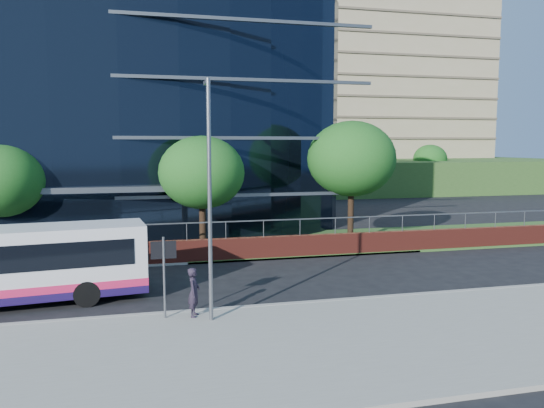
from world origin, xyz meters
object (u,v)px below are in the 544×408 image
object	(u,v)px
street_sign	(164,260)
tree_dist_f	(430,159)
tree_far_b	(1,181)
tree_dist_e	(317,157)
streetlight_east	(209,193)
tree_far_c	(202,173)
tree_far_d	(352,159)
pedestrian	(194,292)

from	to	relation	value
street_sign	tree_dist_f	bearing A→B (deg)	50.84
street_sign	tree_far_b	distance (m)	13.54
tree_dist_e	streetlight_east	size ratio (longest dim) A/B	0.81
tree_far_c	tree_dist_e	size ratio (longest dim) A/B	1.00
streetlight_east	tree_far_d	bearing A→B (deg)	50.60
tree_far_d	pedestrian	world-z (taller)	tree_far_d
tree_far_b	streetlight_east	distance (m)	14.74
tree_far_c	tree_dist_e	world-z (taller)	same
street_sign	streetlight_east	bearing A→B (deg)	-21.36
street_sign	streetlight_east	size ratio (longest dim) A/B	0.35
tree_far_c	tree_far_b	bearing A→B (deg)	177.14
street_sign	tree_far_d	world-z (taller)	tree_far_d
street_sign	tree_dist_e	size ratio (longest dim) A/B	0.43
pedestrian	tree_far_c	bearing A→B (deg)	7.51
tree_far_c	street_sign	bearing A→B (deg)	-103.29
tree_far_c	pedestrian	distance (m)	11.33
street_sign	streetlight_east	world-z (taller)	streetlight_east
tree_far_b	tree_dist_e	bearing A→B (deg)	48.48
tree_far_b	streetlight_east	bearing A→B (deg)	-52.37
tree_dist_f	streetlight_east	distance (m)	55.74
tree_far_b	tree_far_d	xyz separation A→B (m)	(19.00, 0.50, 0.98)
tree_far_d	tree_dist_f	distance (m)	40.01
pedestrian	tree_dist_f	bearing A→B (deg)	-22.74
tree_dist_e	streetlight_east	world-z (taller)	streetlight_east
streetlight_east	tree_far_b	bearing A→B (deg)	127.63
tree_far_c	tree_dist_f	world-z (taller)	tree_far_c
tree_far_b	pedestrian	bearing A→B (deg)	-52.73
street_sign	tree_dist_e	distance (m)	45.99
tree_dist_f	pedestrian	bearing A→B (deg)	-128.33
tree_dist_f	streetlight_east	world-z (taller)	streetlight_east
pedestrian	street_sign	bearing A→B (deg)	101.79
tree_far_d	tree_dist_f	bearing A→B (deg)	53.13
street_sign	pedestrian	world-z (taller)	street_sign
tree_dist_e	streetlight_east	distance (m)	45.85
tree_dist_e	pedestrian	size ratio (longest dim) A/B	3.85
tree_dist_e	tree_dist_f	bearing A→B (deg)	7.13
tree_far_b	tree_far_c	world-z (taller)	tree_far_c
tree_far_d	pedestrian	distance (m)	16.24
tree_far_d	tree_far_c	bearing A→B (deg)	-173.66
tree_dist_e	tree_dist_f	distance (m)	16.13
street_sign	streetlight_east	distance (m)	2.80
tree_dist_f	tree_far_b	bearing A→B (deg)	-142.92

